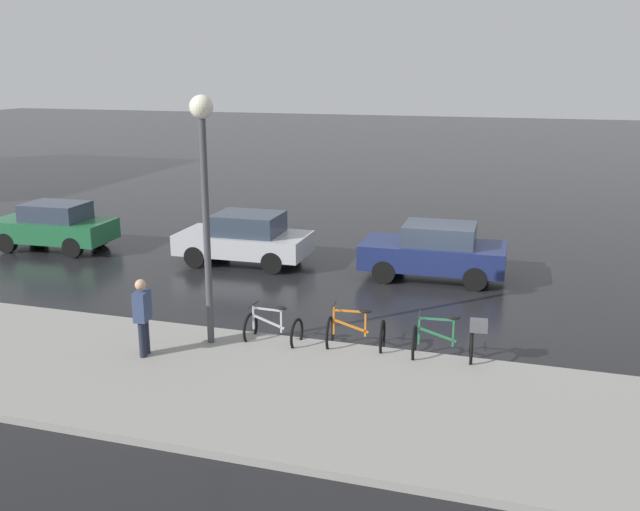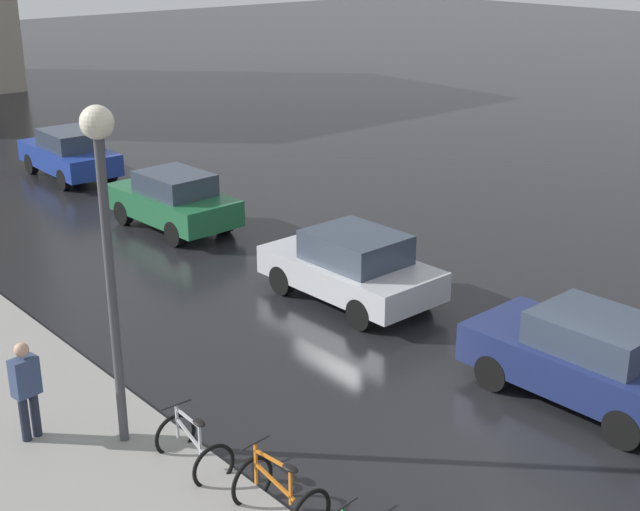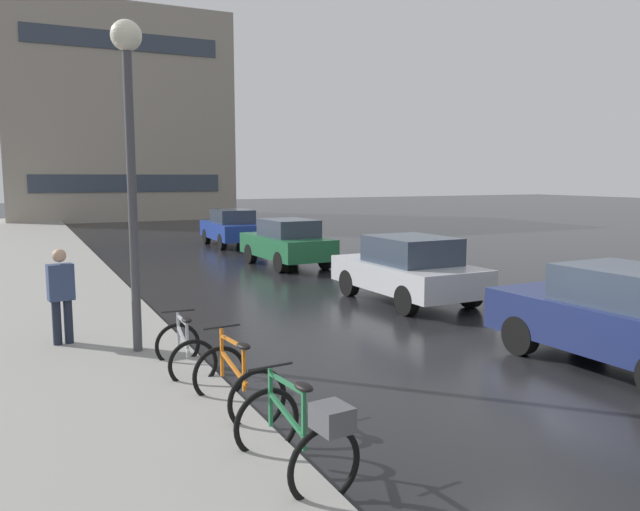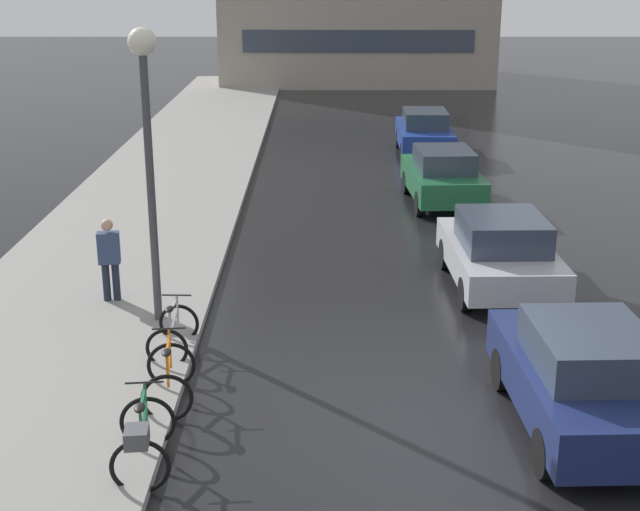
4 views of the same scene
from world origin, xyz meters
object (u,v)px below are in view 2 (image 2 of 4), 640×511
Objects in this scene: bicycle_third at (194,448)px; pedestrian at (26,389)px; car_navy at (588,358)px; car_silver at (352,266)px; streetlamp at (105,212)px; bicycle_second at (280,496)px; car_blue at (69,154)px; car_green at (173,200)px.

pedestrian is at bearing 124.56° from bicycle_third.
car_navy reaches higher than car_silver.
car_navy is at bearing -89.24° from car_silver.
car_silver is 7.55m from pedestrian.
streetlamp is at bearing -163.05° from car_silver.
bicycle_second is 4.30m from pedestrian.
bicycle_third is 0.28× the size of car_blue.
car_green is at bearing 92.37° from car_silver.
streetlamp is at bearing 150.51° from car_navy.
bicycle_third is at bearing -55.44° from pedestrian.
streetlamp is (1.04, -0.95, 2.76)m from pedestrian.
car_blue is at bearing 87.96° from car_green.
bicycle_third is at bearing 157.85° from car_navy.
car_navy is at bearing -7.12° from bicycle_second.
car_green is at bearing 91.63° from car_navy.
streetlamp reaches higher than pedestrian.
car_blue is 2.35× the size of pedestrian.
bicycle_third is 0.66× the size of pedestrian.
car_navy is 12.21m from car_green.
car_blue is (5.94, 16.21, 0.39)m from bicycle_third.
bicycle_second is 4.50m from streetlamp.
car_navy is 1.02× the size of car_silver.
car_green is at bearing 59.62° from bicycle_third.
streetlamp is (-6.44, -1.96, 2.96)m from car_silver.
pedestrian is (-7.55, 4.64, 0.19)m from car_navy.
car_navy is (6.06, -2.46, 0.40)m from bicycle_third.
car_navy is at bearing -89.65° from car_blue.
bicycle_third is at bearing -110.12° from car_blue.
bicycle_second is 0.31× the size of car_navy.
bicycle_second is at bearing -139.53° from car_silver.
bicycle_second is 0.30× the size of car_blue.
bicycle_second is 18.84m from car_blue.
pedestrian is at bearing 113.66° from bicycle_second.
car_silver reaches higher than bicycle_third.
car_blue is 16.57m from streetlamp.
car_navy is (5.84, -0.73, 0.38)m from bicycle_second.
streetlamp is (-6.51, 3.68, 2.94)m from car_navy.
car_navy is at bearing -22.15° from bicycle_third.
pedestrian is (-7.48, -1.01, 0.20)m from car_silver.
streetlamp is at bearing -125.92° from car_green.
car_green reaches higher than bicycle_second.
bicycle_second is 1.75m from bicycle_third.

